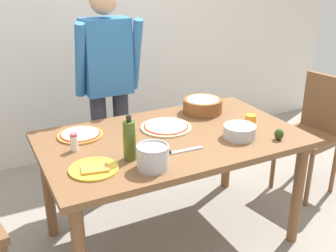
{
  "coord_description": "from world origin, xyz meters",
  "views": [
    {
      "loc": [
        -1.05,
        -2.03,
        1.76
      ],
      "look_at": [
        0.0,
        0.05,
        0.81
      ],
      "focal_mm": 42.96,
      "sensor_mm": 36.0,
      "label": 1
    }
  ],
  "objects_px": {
    "chair_wooden_right": "(314,128)",
    "mixing_bowl_steel": "(239,132)",
    "pizza_cooked_on_tray": "(80,135)",
    "chef_knife": "(174,152)",
    "cup_orange": "(250,121)",
    "person_cook": "(108,81)",
    "salt_shaker": "(74,142)",
    "pizza_raw_on_board": "(166,127)",
    "olive_oil_bottle": "(129,140)",
    "avocado": "(279,134)",
    "steel_pot": "(153,157)",
    "popcorn_bowl": "(203,104)",
    "dining_table": "(172,149)",
    "plate_with_slice": "(94,169)"
  },
  "relations": [
    {
      "from": "olive_oil_bottle",
      "to": "popcorn_bowl",
      "type": "bearing_deg",
      "value": 31.46
    },
    {
      "from": "person_cook",
      "to": "avocado",
      "type": "relative_size",
      "value": 23.14
    },
    {
      "from": "avocado",
      "to": "plate_with_slice",
      "type": "bearing_deg",
      "value": 173.24
    },
    {
      "from": "chair_wooden_right",
      "to": "pizza_raw_on_board",
      "type": "relative_size",
      "value": 2.86
    },
    {
      "from": "dining_table",
      "to": "steel_pot",
      "type": "height_order",
      "value": "steel_pot"
    },
    {
      "from": "pizza_cooked_on_tray",
      "to": "olive_oil_bottle",
      "type": "height_order",
      "value": "olive_oil_bottle"
    },
    {
      "from": "dining_table",
      "to": "avocado",
      "type": "bearing_deg",
      "value": -31.45
    },
    {
      "from": "chair_wooden_right",
      "to": "cup_orange",
      "type": "bearing_deg",
      "value": -167.27
    },
    {
      "from": "plate_with_slice",
      "to": "salt_shaker",
      "type": "height_order",
      "value": "salt_shaker"
    },
    {
      "from": "chef_knife",
      "to": "avocado",
      "type": "bearing_deg",
      "value": -10.55
    },
    {
      "from": "cup_orange",
      "to": "dining_table",
      "type": "bearing_deg",
      "value": 169.06
    },
    {
      "from": "dining_table",
      "to": "chef_knife",
      "type": "relative_size",
      "value": 5.5
    },
    {
      "from": "dining_table",
      "to": "popcorn_bowl",
      "type": "xyz_separation_m",
      "value": [
        0.39,
        0.28,
        0.15
      ]
    },
    {
      "from": "popcorn_bowl",
      "to": "olive_oil_bottle",
      "type": "xyz_separation_m",
      "value": [
        -0.74,
        -0.45,
        0.05
      ]
    },
    {
      "from": "chef_knife",
      "to": "pizza_raw_on_board",
      "type": "bearing_deg",
      "value": 70.04
    },
    {
      "from": "chair_wooden_right",
      "to": "mixing_bowl_steel",
      "type": "xyz_separation_m",
      "value": [
        -0.96,
        -0.29,
        0.26
      ]
    },
    {
      "from": "pizza_raw_on_board",
      "to": "olive_oil_bottle",
      "type": "relative_size",
      "value": 1.3
    },
    {
      "from": "plate_with_slice",
      "to": "cup_orange",
      "type": "height_order",
      "value": "cup_orange"
    },
    {
      "from": "mixing_bowl_steel",
      "to": "olive_oil_bottle",
      "type": "height_order",
      "value": "olive_oil_bottle"
    },
    {
      "from": "avocado",
      "to": "person_cook",
      "type": "bearing_deg",
      "value": 122.54
    },
    {
      "from": "steel_pot",
      "to": "avocado",
      "type": "xyz_separation_m",
      "value": [
        0.84,
        -0.02,
        -0.03
      ]
    },
    {
      "from": "chef_knife",
      "to": "avocado",
      "type": "relative_size",
      "value": 4.16
    },
    {
      "from": "popcorn_bowl",
      "to": "steel_pot",
      "type": "distance_m",
      "value": 0.91
    },
    {
      "from": "person_cook",
      "to": "salt_shaker",
      "type": "bearing_deg",
      "value": -123.08
    },
    {
      "from": "steel_pot",
      "to": "salt_shaker",
      "type": "xyz_separation_m",
      "value": [
        -0.31,
        0.39,
        -0.01
      ]
    },
    {
      "from": "steel_pot",
      "to": "avocado",
      "type": "height_order",
      "value": "steel_pot"
    },
    {
      "from": "salt_shaker",
      "to": "chef_knife",
      "type": "relative_size",
      "value": 0.36
    },
    {
      "from": "plate_with_slice",
      "to": "avocado",
      "type": "distance_m",
      "value": 1.13
    },
    {
      "from": "olive_oil_bottle",
      "to": "person_cook",
      "type": "bearing_deg",
      "value": 77.64
    },
    {
      "from": "pizza_cooked_on_tray",
      "to": "popcorn_bowl",
      "type": "xyz_separation_m",
      "value": [
        0.9,
        0.02,
        0.05
      ]
    },
    {
      "from": "person_cook",
      "to": "chef_knife",
      "type": "bearing_deg",
      "value": -87.48
    },
    {
      "from": "pizza_cooked_on_tray",
      "to": "chef_knife",
      "type": "xyz_separation_m",
      "value": [
        0.41,
        -0.48,
        -0.0
      ]
    },
    {
      "from": "dining_table",
      "to": "chef_knife",
      "type": "bearing_deg",
      "value": -114.58
    },
    {
      "from": "pizza_raw_on_board",
      "to": "olive_oil_bottle",
      "type": "xyz_separation_m",
      "value": [
        -0.37,
        -0.3,
        0.1
      ]
    },
    {
      "from": "dining_table",
      "to": "pizza_cooked_on_tray",
      "type": "height_order",
      "value": "pizza_cooked_on_tray"
    },
    {
      "from": "chair_wooden_right",
      "to": "cup_orange",
      "type": "height_order",
      "value": "chair_wooden_right"
    },
    {
      "from": "plate_with_slice",
      "to": "avocado",
      "type": "xyz_separation_m",
      "value": [
        1.12,
        -0.13,
        0.03
      ]
    },
    {
      "from": "pizza_raw_on_board",
      "to": "chef_knife",
      "type": "bearing_deg",
      "value": -109.96
    },
    {
      "from": "chair_wooden_right",
      "to": "plate_with_slice",
      "type": "bearing_deg",
      "value": -171.37
    },
    {
      "from": "chair_wooden_right",
      "to": "dining_table",
      "type": "bearing_deg",
      "value": -176.63
    },
    {
      "from": "dining_table",
      "to": "salt_shaker",
      "type": "bearing_deg",
      "value": 173.29
    },
    {
      "from": "plate_with_slice",
      "to": "chef_knife",
      "type": "xyz_separation_m",
      "value": [
        0.46,
        -0.01,
        -0.0
      ]
    },
    {
      "from": "pizza_cooked_on_tray",
      "to": "steel_pot",
      "type": "distance_m",
      "value": 0.63
    },
    {
      "from": "dining_table",
      "to": "person_cook",
      "type": "height_order",
      "value": "person_cook"
    },
    {
      "from": "dining_table",
      "to": "olive_oil_bottle",
      "type": "distance_m",
      "value": 0.44
    },
    {
      "from": "mixing_bowl_steel",
      "to": "salt_shaker",
      "type": "distance_m",
      "value": 0.99
    },
    {
      "from": "avocado",
      "to": "cup_orange",
      "type": "bearing_deg",
      "value": 97.48
    },
    {
      "from": "plate_with_slice",
      "to": "olive_oil_bottle",
      "type": "relative_size",
      "value": 1.02
    },
    {
      "from": "cup_orange",
      "to": "pizza_cooked_on_tray",
      "type": "bearing_deg",
      "value": 160.76
    },
    {
      "from": "chair_wooden_right",
      "to": "cup_orange",
      "type": "relative_size",
      "value": 11.18
    }
  ]
}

